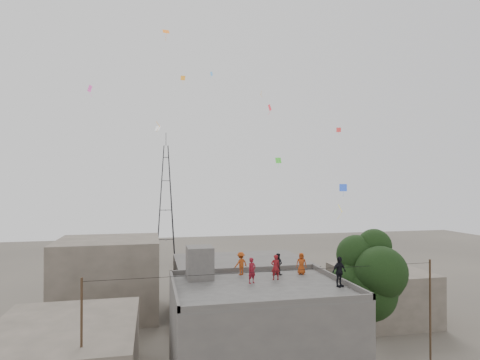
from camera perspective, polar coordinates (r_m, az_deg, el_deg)
The scene contains 17 objects.
main_building at distance 24.94m, azimuth 2.87°, elevation -21.64°, with size 10.00×8.00×6.10m.
parapet at distance 23.98m, azimuth 2.87°, elevation -14.48°, with size 10.00×8.00×0.30m.
stair_head_box at distance 25.70m, azimuth -5.75°, elevation -11.60°, with size 1.60×1.80×2.00m, color #504D4A.
neighbor_west at distance 26.85m, azimuth -23.78°, elevation -22.42°, with size 8.00×10.00×4.00m, color #585045.
neighbor_north at distance 38.54m, azimuth 0.14°, elevation -14.91°, with size 12.00×9.00×5.00m, color #504D4A.
neighbor_northwest at distance 39.57m, azimuth -18.23°, elevation -13.01°, with size 9.00×8.00×7.00m, color #585045.
neighbor_east at distance 39.44m, azimuth 19.42°, elevation -14.99°, with size 7.00×8.00×4.40m, color #585045.
tree at distance 27.37m, azimuth 17.97°, elevation -13.03°, with size 4.90×4.60×9.10m.
utility_line at distance 23.67m, azimuth 4.98°, elevation -20.79°, with size 20.12×0.62×7.40m.
transmission_tower at distance 62.57m, azimuth -10.51°, elevation -3.34°, with size 2.97×2.97×20.01m.
person_red_adult at distance 25.39m, azimuth 5.07°, elevation -12.25°, with size 0.57×0.37×1.55m, color maroon.
person_orange_child at distance 27.13m, azimuth 8.72°, elevation -11.66°, with size 0.68×0.44×1.40m, color #A33C12.
person_dark_child at distance 26.83m, azimuth 5.38°, elevation -11.80°, with size 0.68×0.53×1.39m, color black.
person_dark_adult at distance 24.30m, azimuth 13.92°, elevation -12.55°, with size 1.01×0.42×1.73m, color black.
person_orange_adult at distance 26.64m, azimuth 0.13°, elevation -11.78°, with size 0.96×0.55×1.48m, color #A33F12.
person_red_child at distance 24.47m, azimuth 1.70°, elevation -12.74°, with size 0.55×0.36×1.51m, color maroon.
kites at distance 31.01m, azimuth 0.16°, elevation 7.79°, with size 19.66×16.58×12.93m.
Camera 1 is at (-6.16, -22.46, 11.96)m, focal length 30.00 mm.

